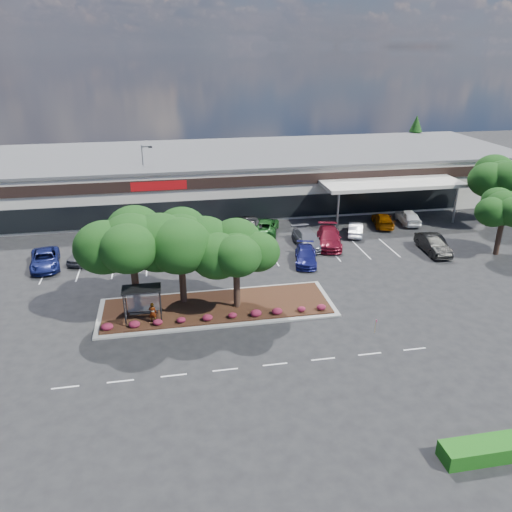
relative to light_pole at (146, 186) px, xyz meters
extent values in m
plane|color=black|center=(7.54, -28.03, -3.72)|extent=(160.00, 160.00, 0.00)
cube|color=silver|center=(7.54, 5.97, -0.72)|extent=(80.00, 20.00, 6.00)
cube|color=#535356|center=(7.54, 5.97, 2.38)|extent=(80.40, 20.40, 0.30)
cube|color=black|center=(7.54, -4.08, 1.08)|extent=(80.00, 0.25, 1.20)
cube|color=black|center=(7.54, -4.08, -2.12)|extent=(60.00, 0.18, 2.60)
cube|color=#A70B10|center=(1.54, -4.15, 1.08)|extent=(6.00, 0.12, 1.00)
cube|color=silver|center=(27.54, -6.53, 0.68)|extent=(16.00, 5.00, 0.40)
cylinder|color=gray|center=(20.54, -8.53, -1.62)|extent=(0.24, 0.24, 4.20)
cylinder|color=gray|center=(34.54, -8.53, -1.62)|extent=(0.24, 0.24, 4.20)
cube|color=gray|center=(5.54, -24.03, -3.65)|extent=(18.00, 6.00, 0.15)
cube|color=#412015|center=(5.54, -24.03, -3.52)|extent=(17.20, 5.20, 0.12)
cube|color=silver|center=(-4.46, -32.03, -3.71)|extent=(1.60, 0.12, 0.01)
cube|color=silver|center=(-1.26, -32.03, -3.71)|extent=(1.60, 0.12, 0.01)
cube|color=silver|center=(1.94, -32.03, -3.71)|extent=(1.60, 0.12, 0.01)
cube|color=silver|center=(5.14, -32.03, -3.71)|extent=(1.60, 0.12, 0.01)
cube|color=silver|center=(8.34, -32.03, -3.71)|extent=(1.60, 0.12, 0.01)
cube|color=silver|center=(11.54, -32.03, -3.71)|extent=(1.60, 0.12, 0.01)
cube|color=silver|center=(14.74, -32.03, -3.71)|extent=(1.60, 0.12, 0.01)
cube|color=silver|center=(17.94, -32.03, -3.71)|extent=(1.60, 0.12, 0.01)
cube|color=silver|center=(-8.96, -14.53, -3.71)|extent=(0.12, 5.00, 0.01)
cube|color=silver|center=(-5.96, -14.53, -3.71)|extent=(0.12, 5.00, 0.01)
cube|color=silver|center=(-2.96, -14.53, -3.71)|extent=(0.12, 5.00, 0.01)
cube|color=silver|center=(0.04, -14.53, -3.71)|extent=(0.12, 5.00, 0.01)
cube|color=silver|center=(3.04, -14.53, -3.71)|extent=(0.12, 5.00, 0.01)
cube|color=silver|center=(6.04, -14.53, -3.71)|extent=(0.12, 5.00, 0.01)
cube|color=silver|center=(9.04, -14.53, -3.71)|extent=(0.12, 5.00, 0.01)
cube|color=silver|center=(12.04, -14.53, -3.71)|extent=(0.12, 5.00, 0.01)
cube|color=silver|center=(15.04, -14.53, -3.71)|extent=(0.12, 5.00, 0.01)
cube|color=silver|center=(18.04, -14.53, -3.71)|extent=(0.12, 5.00, 0.01)
cube|color=silver|center=(21.04, -14.53, -3.71)|extent=(0.12, 5.00, 0.01)
cube|color=silver|center=(24.04, -14.53, -3.71)|extent=(0.12, 5.00, 0.01)
cylinder|color=black|center=(-1.21, -24.58, -2.21)|extent=(0.08, 0.08, 2.50)
cylinder|color=black|center=(1.29, -24.58, -2.21)|extent=(0.08, 0.08, 2.50)
cylinder|color=black|center=(-1.21, -25.88, -2.21)|extent=(0.08, 0.08, 2.50)
cylinder|color=black|center=(1.29, -25.88, -2.21)|extent=(0.08, 0.08, 2.50)
cube|color=black|center=(0.04, -25.23, -0.92)|extent=(2.75, 1.55, 0.10)
cube|color=silver|center=(0.04, -24.58, -2.09)|extent=(2.30, 0.03, 2.00)
cube|color=black|center=(0.04, -24.98, -3.01)|extent=(2.00, 0.35, 0.06)
cube|color=#0F5311|center=(17.54, -41.53, -3.27)|extent=(6.00, 1.30, 0.90)
cone|color=#0D340E|center=(41.54, 15.97, 0.78)|extent=(3.96, 3.96, 9.00)
imported|color=#594C47|center=(0.71, -25.67, -2.68)|extent=(0.65, 0.51, 1.57)
cube|color=gray|center=(-0.11, -0.03, -3.52)|extent=(0.50, 0.50, 0.40)
cylinder|color=gray|center=(-0.11, -0.03, 0.72)|extent=(0.14, 0.14, 8.08)
cube|color=gray|center=(0.32, 0.09, 4.61)|extent=(0.93, 0.44, 0.14)
cube|color=black|center=(0.81, 0.22, 4.54)|extent=(0.51, 0.41, 0.18)
cube|color=tan|center=(16.11, -29.60, -3.19)|extent=(0.03, 0.03, 1.06)
cube|color=#F9419E|center=(16.16, -29.60, -2.75)|extent=(0.02, 0.14, 0.18)
imported|color=navy|center=(-9.08, -13.28, -2.97)|extent=(3.35, 5.74, 1.50)
imported|color=#5C5D64|center=(-5.68, -12.26, -2.93)|extent=(3.31, 4.98, 1.57)
imported|color=#880D03|center=(4.05, -12.91, -2.97)|extent=(3.74, 5.61, 1.51)
imported|color=#1A4114|center=(8.25, -15.01, -3.03)|extent=(2.28, 4.37, 1.37)
imported|color=maroon|center=(7.73, -13.04, -2.98)|extent=(1.61, 4.49, 1.47)
imported|color=navy|center=(14.68, -16.65, -3.02)|extent=(3.05, 5.13, 1.39)
imported|color=slate|center=(15.98, -12.65, -2.95)|extent=(2.47, 5.46, 1.55)
imported|color=maroon|center=(18.22, -12.86, -2.89)|extent=(3.66, 6.12, 1.66)
imported|color=black|center=(27.66, -16.48, -2.87)|extent=(2.12, 5.25, 1.70)
imported|color=brown|center=(-1.98, -8.41, -2.91)|extent=(2.91, 5.20, 1.62)
imported|color=silver|center=(-3.64, -7.09, -2.89)|extent=(2.69, 5.11, 1.66)
imported|color=silver|center=(2.58, -9.29, -3.00)|extent=(3.56, 5.35, 1.44)
imported|color=black|center=(10.74, -7.95, -2.89)|extent=(3.22, 5.32, 1.66)
imported|color=black|center=(10.73, -7.08, -2.89)|extent=(2.58, 5.25, 1.65)
imported|color=#1B551C|center=(12.65, -7.97, -2.96)|extent=(4.08, 5.97, 1.52)
imported|color=silver|center=(21.98, -10.39, -3.03)|extent=(2.89, 4.41, 1.37)
imported|color=#773802|center=(26.09, -8.17, -3.01)|extent=(3.12, 5.24, 1.42)
imported|color=white|center=(29.29, -7.84, -2.92)|extent=(2.46, 4.89, 1.60)
camera|label=1|loc=(2.29, -58.01, 14.99)|focal=35.00mm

